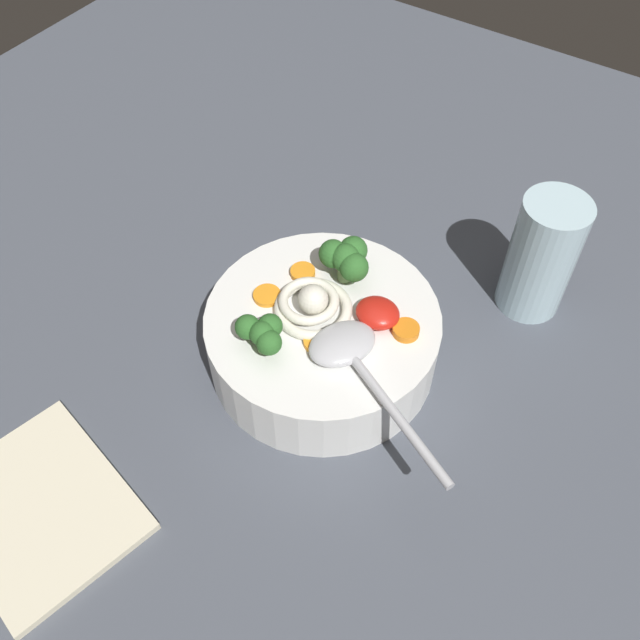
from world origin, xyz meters
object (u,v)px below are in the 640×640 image
(soup_bowl, at_px, (320,340))
(folded_napkin, at_px, (41,509))
(noodle_pile, at_px, (313,303))
(drinking_glass, at_px, (542,256))
(soup_spoon, at_px, (351,355))

(soup_bowl, height_order, folded_napkin, soup_bowl)
(noodle_pile, distance_m, drinking_glass, 0.22)
(soup_spoon, height_order, folded_napkin, soup_spoon)
(drinking_glass, bearing_deg, soup_spoon, 66.38)
(soup_bowl, relative_size, noodle_pile, 2.75)
(drinking_glass, distance_m, folded_napkin, 0.49)
(soup_spoon, bearing_deg, drinking_glass, 92.52)
(soup_bowl, bearing_deg, drinking_glass, -126.85)
(soup_bowl, height_order, soup_spoon, soup_spoon)
(noodle_pile, xyz_separation_m, drinking_glass, (-0.14, -0.17, -0.01))
(soup_spoon, bearing_deg, soup_bowl, -180.00)
(soup_spoon, relative_size, folded_napkin, 1.09)
(noodle_pile, xyz_separation_m, folded_napkin, (0.09, 0.26, -0.07))
(soup_spoon, bearing_deg, folded_napkin, -97.67)
(soup_bowl, height_order, noodle_pile, noodle_pile)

